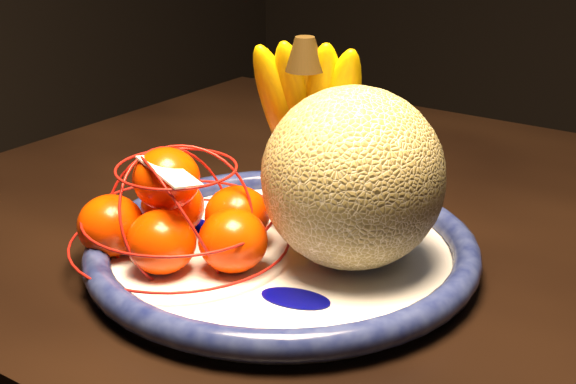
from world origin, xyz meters
The scene contains 6 objects.
dining_table centered at (-0.03, -0.10, 0.63)m, with size 1.42×0.87×0.70m.
fruit_bowl centered at (-0.24, -0.25, 0.71)m, with size 0.37×0.37×0.03m.
cantaloupe centered at (-0.17, -0.23, 0.80)m, with size 0.16×0.16×0.16m, color olive.
banana_bunch centered at (-0.25, -0.17, 0.82)m, with size 0.13×0.13×0.21m.
mandarin_bag centered at (-0.31, -0.31, 0.75)m, with size 0.23×0.23×0.13m.
price_tag centered at (-0.30, -0.32, 0.80)m, with size 0.07×0.03×0.00m, color white.
Camera 1 is at (0.14, -0.81, 1.04)m, focal length 50.00 mm.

